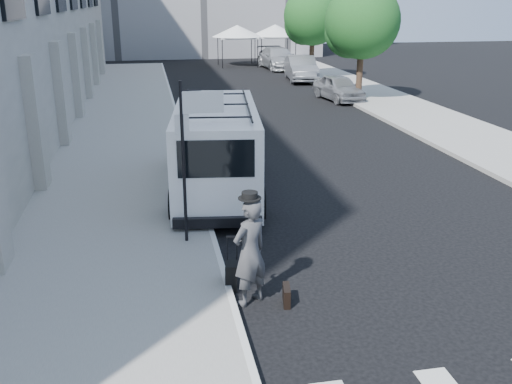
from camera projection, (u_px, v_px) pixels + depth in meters
name	position (u px, v px, depth m)	size (l,w,h in m)	color
ground	(347.00, 309.00, 10.11)	(120.00, 120.00, 0.00)	black
sidewalk_left	(126.00, 126.00, 24.22)	(4.50, 48.00, 0.15)	gray
sidewalk_right	(383.00, 100.00, 30.26)	(4.00, 56.00, 0.15)	gray
sign_pole	(193.00, 129.00, 11.81)	(1.03, 0.07, 3.50)	black
tree_near	(359.00, 24.00, 28.88)	(3.80, 3.83, 6.03)	black
tree_far	(311.00, 18.00, 37.25)	(3.80, 3.83, 6.03)	black
tent_left	(237.00, 31.00, 45.28)	(4.00, 4.00, 3.20)	black
tent_right	(275.00, 31.00, 46.30)	(4.00, 4.00, 3.20)	black
businessman	(250.00, 252.00, 9.99)	(0.73, 0.48, 1.99)	#3D3D40
briefcase	(287.00, 295.00, 10.22)	(0.12, 0.44, 0.34)	black
suitcase	(232.00, 275.00, 10.73)	(0.29, 0.40, 1.01)	black
cargo_van	(216.00, 148.00, 15.80)	(2.91, 6.78, 2.46)	white
parked_car_a	(339.00, 88.00, 30.48)	(1.61, 4.00, 1.36)	gray
parked_car_b	(301.00, 68.00, 37.69)	(1.73, 4.95, 1.63)	slate
parked_car_c	(278.00, 58.00, 44.09)	(2.26, 5.56, 1.61)	#9EA1A6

